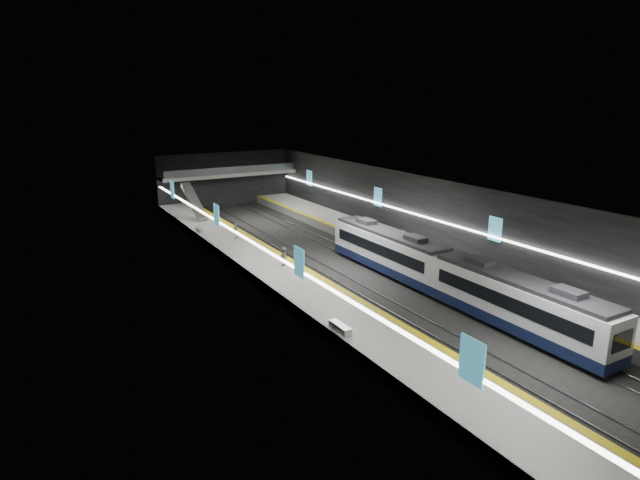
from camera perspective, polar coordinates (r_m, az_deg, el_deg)
ground at (r=51.31m, az=3.55°, el=-3.16°), size 70.00×70.00×0.00m
ceiling at (r=49.37m, az=3.70°, el=5.69°), size 20.00×70.00×0.04m
wall_left at (r=45.64m, az=-6.95°, el=-0.34°), size 0.04×70.00×8.00m
wall_right at (r=56.16m, az=12.20°, el=2.38°), size 0.04×70.00×8.00m
wall_back at (r=81.18m, az=-10.09°, el=6.40°), size 20.00×0.04×8.00m
platform_left at (r=47.65m, az=-4.04°, el=-3.99°), size 5.00×70.00×1.00m
tile_surface_left at (r=47.49m, az=-4.05°, el=-3.41°), size 5.00×70.00×0.02m
tactile_strip_left at (r=48.42m, az=-1.70°, el=-3.00°), size 0.60×70.00×0.02m
platform_right at (r=55.45m, az=10.07°, el=-1.41°), size 5.00×70.00×1.00m
tile_surface_right at (r=55.30m, az=10.09°, el=-0.90°), size 5.00×70.00×0.02m
tactile_strip_right at (r=53.97m, az=8.29°, el=-1.22°), size 0.60×70.00×0.02m
rails at (r=51.29m, az=3.55°, el=-3.09°), size 6.52×70.00×0.12m
train at (r=44.84m, az=13.09°, el=-3.33°), size 2.69×30.04×3.60m
ad_posters at (r=50.88m, az=3.01°, el=1.97°), size 19.94×53.50×2.20m
cove_light_left at (r=45.77m, az=-6.71°, el=-0.54°), size 0.25×68.60×0.12m
cove_light_right at (r=56.08m, az=12.04°, el=2.16°), size 0.25×68.60×0.12m
mezzanine_bridge at (r=79.10m, az=-9.61°, el=6.95°), size 20.00×3.00×1.50m
escalator at (r=70.65m, az=-13.29°, el=4.02°), size 1.20×7.50×3.92m
bench_left_near at (r=35.88m, az=2.16°, el=-9.35°), size 0.58×2.05×0.50m
bench_left_far at (r=62.66m, az=-12.75°, el=1.04°), size 0.48×1.60×0.39m
bench_right_near at (r=51.36m, az=16.73°, el=-2.35°), size 0.55×1.82×0.44m
bench_right_far at (r=62.79m, az=5.83°, el=1.43°), size 0.87×2.12×0.50m
passenger_right_a at (r=55.48m, az=8.90°, el=0.13°), size 0.49×0.68×1.75m
passenger_right_b at (r=45.49m, az=19.01°, el=-3.85°), size 1.13×1.16×1.88m
passenger_left_a at (r=58.66m, az=-8.96°, el=0.93°), size 0.65×1.07×1.70m
passenger_left_b at (r=48.95m, az=-3.97°, el=-1.76°), size 1.30×1.03×1.76m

